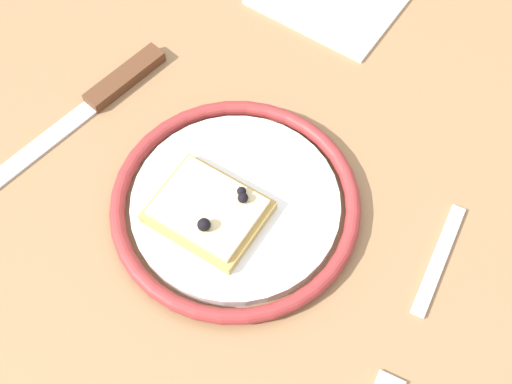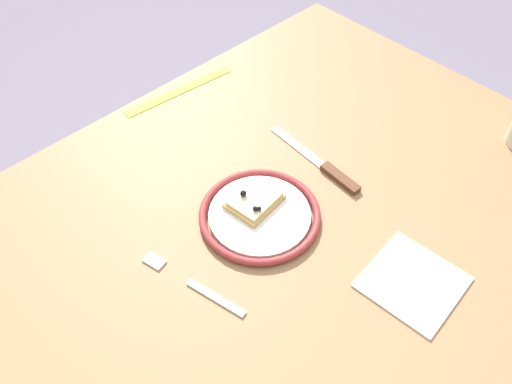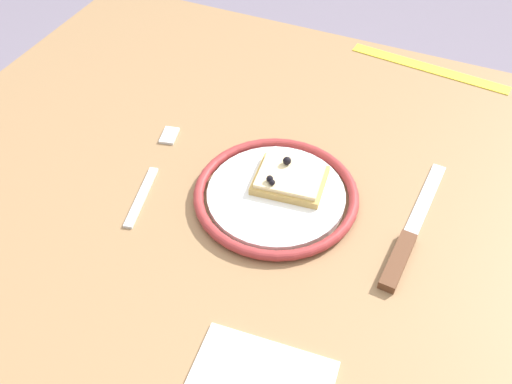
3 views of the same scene
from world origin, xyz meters
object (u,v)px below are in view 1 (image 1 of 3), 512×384
at_px(dining_table, 228,194).
at_px(plate, 235,204).
at_px(pizza_slice_near, 208,210).
at_px(fork, 420,308).
at_px(knife, 103,95).

xyz_separation_m(dining_table, plate, (-0.05, 0.04, 0.09)).
height_order(pizza_slice_near, fork, pizza_slice_near).
bearing_deg(fork, plate, 7.54).
bearing_deg(dining_table, fork, 175.52).
relative_size(plate, knife, 0.91).
height_order(pizza_slice_near, knife, pizza_slice_near).
relative_size(dining_table, pizza_slice_near, 11.72).
relative_size(plate, pizza_slice_near, 2.18).
distance_m(pizza_slice_near, fork, 0.19).
distance_m(plate, knife, 0.18).
xyz_separation_m(plate, fork, (-0.18, -0.02, -0.01)).
bearing_deg(plate, pizza_slice_near, 67.96).
distance_m(dining_table, plate, 0.11).
relative_size(dining_table, knife, 4.89).
xyz_separation_m(knife, fork, (-0.35, -0.01, -0.00)).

